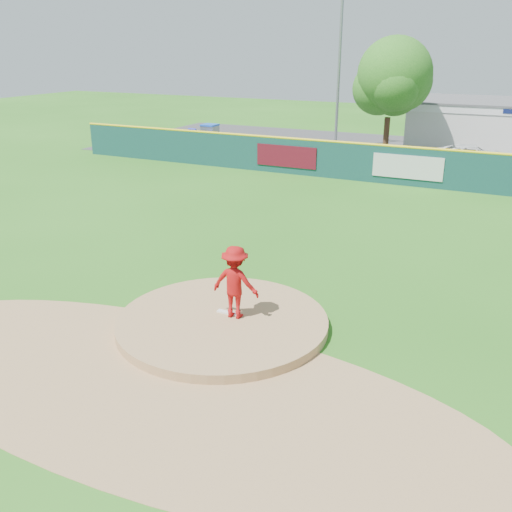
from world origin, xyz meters
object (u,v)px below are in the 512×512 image
at_px(van, 472,156).
at_px(deciduous_tree, 390,85).
at_px(light_pole_left, 340,58).
at_px(playground_slide, 209,136).
at_px(pitcher, 235,282).

relative_size(van, deciduous_tree, 0.62).
bearing_deg(deciduous_tree, light_pole_left, 153.43).
height_order(van, deciduous_tree, deciduous_tree).
bearing_deg(deciduous_tree, playground_slide, -174.02).
relative_size(van, light_pole_left, 0.41).
relative_size(van, playground_slide, 1.55).
height_order(playground_slide, light_pole_left, light_pole_left).
bearing_deg(pitcher, light_pole_left, -80.84).
bearing_deg(light_pole_left, pitcher, -76.83).
relative_size(playground_slide, light_pole_left, 0.27).
height_order(pitcher, van, pitcher).
bearing_deg(playground_slide, light_pole_left, 21.63).
distance_m(van, light_pole_left, 11.03).
distance_m(van, deciduous_tree, 6.62).
distance_m(van, playground_slide, 17.66).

